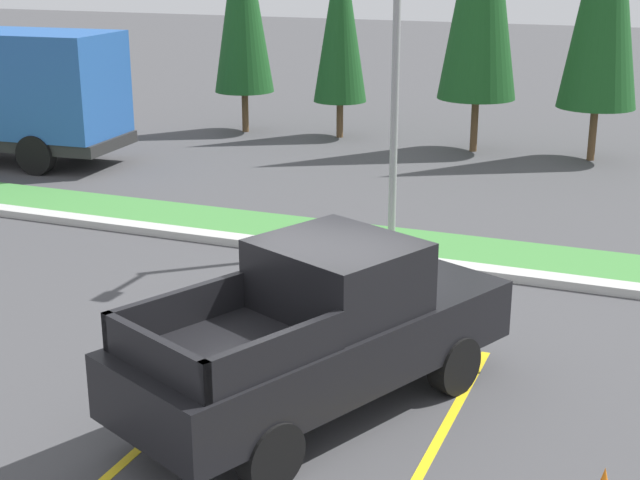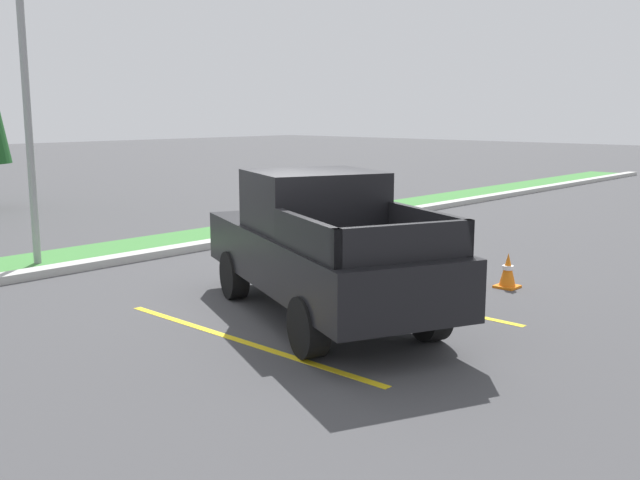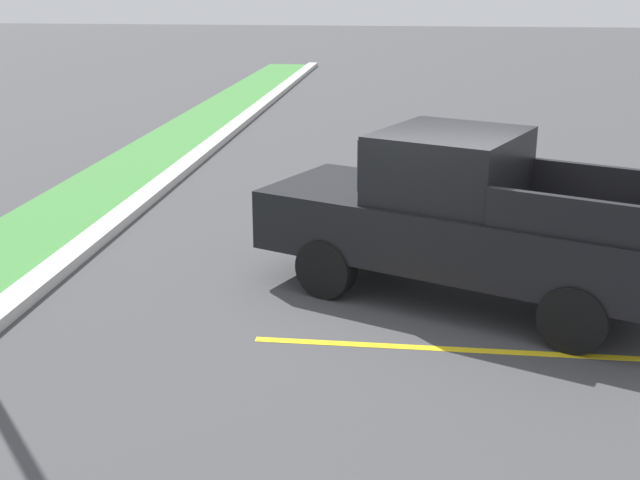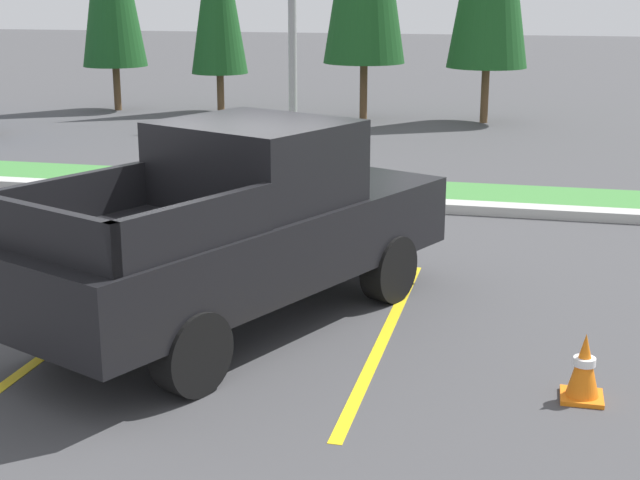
% 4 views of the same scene
% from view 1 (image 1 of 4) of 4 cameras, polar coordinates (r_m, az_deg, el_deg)
% --- Properties ---
extents(ground_plane, '(120.00, 120.00, 0.00)m').
position_cam_1_polar(ground_plane, '(12.00, 0.09, -9.16)').
color(ground_plane, '#424244').
extents(parking_line_near, '(0.12, 4.80, 0.01)m').
position_cam_1_polar(parking_line_near, '(12.10, -6.92, -9.06)').
color(parking_line_near, yellow).
rests_on(parking_line_near, ground).
extents(parking_line_far, '(0.12, 4.80, 0.01)m').
position_cam_1_polar(parking_line_far, '(11.09, 7.61, -11.74)').
color(parking_line_far, yellow).
rests_on(parking_line_far, ground).
extents(curb_strip, '(56.00, 0.40, 0.15)m').
position_cam_1_polar(curb_strip, '(16.36, 6.61, -1.49)').
color(curb_strip, '#B2B2AD').
rests_on(curb_strip, ground).
extents(grass_median, '(56.00, 1.80, 0.06)m').
position_cam_1_polar(grass_median, '(17.38, 7.57, -0.52)').
color(grass_median, '#42843D').
rests_on(grass_median, ground).
extents(pickup_truck_main, '(3.85, 5.53, 2.10)m').
position_cam_1_polar(pickup_truck_main, '(11.08, 0.18, -5.60)').
color(pickup_truck_main, black).
rests_on(pickup_truck_main, ground).
extents(cargo_truck_distant, '(6.94, 2.86, 3.40)m').
position_cam_1_polar(cargo_truck_distant, '(25.58, -19.16, 8.72)').
color(cargo_truck_distant, black).
rests_on(cargo_truck_distant, ground).
extents(street_light, '(0.24, 1.49, 6.06)m').
position_cam_1_polar(street_light, '(16.52, 4.55, 11.19)').
color(street_light, gray).
rests_on(street_light, ground).
extents(cypress_tree_left_inner, '(1.56, 1.56, 6.00)m').
position_cam_1_polar(cypress_tree_left_inner, '(27.18, 1.28, 13.72)').
color(cypress_tree_left_inner, brown).
rests_on(cypress_tree_left_inner, ground).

